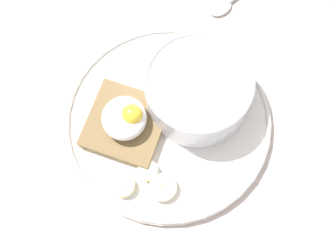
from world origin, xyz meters
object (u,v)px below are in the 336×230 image
(oatmeal_bowl, at_px, (198,90))
(banana_slice_left, at_px, (148,171))
(poached_egg, at_px, (125,115))
(banana_slice_back, at_px, (124,186))
(toast_slice, at_px, (125,121))
(banana_slice_front, at_px, (163,187))

(oatmeal_bowl, bearing_deg, banana_slice_left, 139.40)
(poached_egg, relative_size, banana_slice_back, 1.44)
(toast_slice, distance_m, banana_slice_back, 0.09)
(oatmeal_bowl, xyz_separation_m, poached_egg, (-0.02, 0.10, -0.00))
(banana_slice_front, bearing_deg, oatmeal_bowl, -28.52)
(banana_slice_left, height_order, banana_slice_back, same)
(banana_slice_front, relative_size, banana_slice_back, 1.01)
(toast_slice, distance_m, poached_egg, 0.02)
(poached_egg, xyz_separation_m, banana_slice_back, (-0.09, 0.01, -0.02))
(oatmeal_bowl, height_order, banana_slice_front, oatmeal_bowl)
(poached_egg, xyz_separation_m, banana_slice_left, (-0.07, -0.02, -0.02))
(poached_egg, height_order, banana_slice_front, poached_egg)
(banana_slice_left, bearing_deg, toast_slice, 16.94)
(banana_slice_left, bearing_deg, oatmeal_bowl, -40.60)
(oatmeal_bowl, distance_m, banana_slice_front, 0.13)
(poached_egg, distance_m, banana_slice_back, 0.09)
(banana_slice_front, bearing_deg, toast_slice, 21.50)
(toast_slice, relative_size, banana_slice_front, 3.12)
(poached_egg, bearing_deg, banana_slice_back, 171.28)
(oatmeal_bowl, height_order, banana_slice_left, oatmeal_bowl)
(poached_egg, bearing_deg, oatmeal_bowl, -78.45)
(poached_egg, relative_size, banana_slice_front, 1.42)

